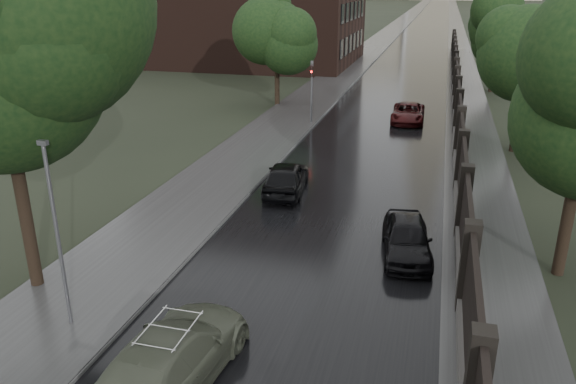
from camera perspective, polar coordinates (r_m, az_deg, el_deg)
The scene contains 13 objects.
road at distance 199.40m, azimuth 14.83°, elevation 17.53°, with size 8.00×420.00×0.02m, color black.
sidewalk_left at distance 199.59m, azimuth 13.03°, elevation 17.69°, with size 4.00×420.00×0.16m, color #2D2D2D.
verge_right at distance 199.38m, azimuth 16.48°, elevation 17.38°, with size 3.00×420.00×0.08m, color #2D2D2D.
fence_right at distance 41.91m, azimuth 16.72°, elevation 9.38°, with size 0.45×75.72×2.70m.
tree_left_far at distance 40.95m, azimuth -1.15°, elevation 15.96°, with size 4.25×4.25×7.39m.
tree_right_b at distance 31.66m, azimuth 23.01°, elevation 12.48°, with size 4.08×4.08×7.01m.
tree_right_c at distance 49.49m, azimuth 20.57°, elevation 15.19°, with size 4.08×4.08×7.01m.
lamp_post at distance 15.05m, azimuth -22.38°, elevation -4.10°, with size 0.25×0.12×5.11m.
traffic_light at distance 35.58m, azimuth 2.42°, elevation 10.62°, with size 0.16×0.32×4.00m.
volga_sedan at distance 13.26m, azimuth -11.74°, elevation -16.12°, with size 2.04×5.03×1.46m, color #494E3E.
hatchback_left at distance 24.04m, azimuth -0.20°, elevation 1.50°, with size 1.64×4.08×1.39m, color black.
car_right_near at distance 18.94m, azimuth 11.96°, elevation -4.58°, with size 1.53×3.81×1.30m, color black.
car_right_far at distance 37.30m, azimuth 12.10°, elevation 7.85°, with size 2.02×4.38×1.22m, color #330B0C.
Camera 1 is at (3.41, -9.19, 8.57)m, focal length 35.00 mm.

